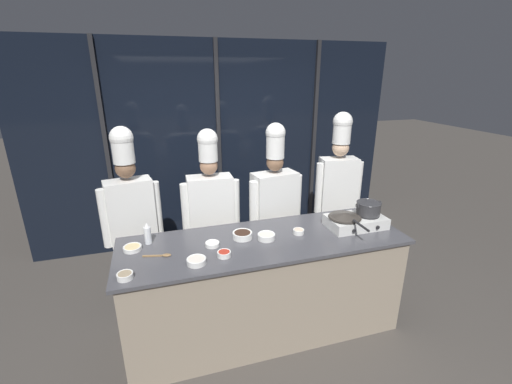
{
  "coord_description": "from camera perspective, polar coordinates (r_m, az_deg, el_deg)",
  "views": [
    {
      "loc": [
        -0.84,
        -2.51,
        2.31
      ],
      "look_at": [
        0.0,
        0.25,
        1.29
      ],
      "focal_mm": 24.0,
      "sensor_mm": 36.0,
      "label": 1
    }
  ],
  "objects": [
    {
      "name": "serving_spoon_slotted",
      "position": [
        2.83,
        -15.34,
        -10.14
      ],
      "size": [
        0.22,
        0.08,
        0.02
      ],
      "color": "olive",
      "rests_on": "demo_counter"
    },
    {
      "name": "prep_bowl_onion",
      "position": [
        2.66,
        -9.9,
        -11.2
      ],
      "size": [
        0.15,
        0.15,
        0.05
      ],
      "color": "white",
      "rests_on": "demo_counter"
    },
    {
      "name": "window_wall_back",
      "position": [
        4.69,
        -6.29,
        7.57
      ],
      "size": [
        4.92,
        0.09,
        2.7
      ],
      "color": "black",
      "rests_on": "ground_plane"
    },
    {
      "name": "prep_bowl_soy_glaze",
      "position": [
        2.99,
        -2.28,
        -7.11
      ],
      "size": [
        0.17,
        0.17,
        0.06
      ],
      "color": "white",
      "rests_on": "demo_counter"
    },
    {
      "name": "prep_bowl_bean_sprouts",
      "position": [
        2.98,
        1.73,
        -7.33
      ],
      "size": [
        0.15,
        0.15,
        0.05
      ],
      "color": "white",
      "rests_on": "demo_counter"
    },
    {
      "name": "squeeze_bottle_clear",
      "position": [
        3.02,
        -17.62,
        -6.62
      ],
      "size": [
        0.06,
        0.06,
        0.19
      ],
      "color": "white",
      "rests_on": "demo_counter"
    },
    {
      "name": "prep_bowl_ginger",
      "position": [
        2.98,
        -19.9,
        -8.74
      ],
      "size": [
        0.15,
        0.15,
        0.04
      ],
      "color": "white",
      "rests_on": "demo_counter"
    },
    {
      "name": "chef_line",
      "position": [
        3.62,
        3.08,
        -1.5
      ],
      "size": [
        0.6,
        0.31,
        1.83
      ],
      "rotation": [
        0.0,
        0.0,
        3.3
      ],
      "color": "#4C4C51",
      "rests_on": "ground_plane"
    },
    {
      "name": "stock_pot",
      "position": [
        3.34,
        18.25,
        -2.55
      ],
      "size": [
        0.25,
        0.23,
        0.12
      ],
      "color": "#333335",
      "rests_on": "portable_stove"
    },
    {
      "name": "prep_bowl_rice",
      "position": [
        2.89,
        -7.29,
        -8.56
      ],
      "size": [
        0.12,
        0.12,
        0.03
      ],
      "color": "white",
      "rests_on": "demo_counter"
    },
    {
      "name": "prep_bowl_chicken",
      "position": [
        3.09,
        7.11,
        -6.5
      ],
      "size": [
        0.1,
        0.1,
        0.04
      ],
      "color": "white",
      "rests_on": "demo_counter"
    },
    {
      "name": "chef_pastry",
      "position": [
        4.0,
        13.46,
        1.41
      ],
      "size": [
        0.54,
        0.27,
        1.9
      ],
      "rotation": [
        0.0,
        0.0,
        3.0
      ],
      "color": "#2D3856",
      "rests_on": "ground_plane"
    },
    {
      "name": "prep_bowl_mushrooms",
      "position": [
        2.62,
        -21.0,
        -12.86
      ],
      "size": [
        0.11,
        0.11,
        0.04
      ],
      "color": "white",
      "rests_on": "demo_counter"
    },
    {
      "name": "prep_bowl_chili_flakes",
      "position": [
        2.73,
        -5.34,
        -10.18
      ],
      "size": [
        0.11,
        0.11,
        0.04
      ],
      "color": "white",
      "rests_on": "demo_counter"
    },
    {
      "name": "ground_plane",
      "position": [
        3.51,
        1.27,
        -21.6
      ],
      "size": [
        24.0,
        24.0,
        0.0
      ],
      "primitive_type": "plane",
      "color": "#47423D"
    },
    {
      "name": "chef_sous",
      "position": [
        3.51,
        -7.57,
        -2.34
      ],
      "size": [
        0.59,
        0.24,
        1.8
      ],
      "rotation": [
        0.0,
        0.0,
        3.11
      ],
      "color": "#2D3856",
      "rests_on": "ground_plane"
    },
    {
      "name": "portable_stove",
      "position": [
        3.32,
        16.3,
        -4.72
      ],
      "size": [
        0.53,
        0.33,
        0.11
      ],
      "color": "silver",
      "rests_on": "demo_counter"
    },
    {
      "name": "frying_pan",
      "position": [
        3.23,
        14.66,
        -3.79
      ],
      "size": [
        0.3,
        0.52,
        0.04
      ],
      "color": "#38332D",
      "rests_on": "portable_stove"
    },
    {
      "name": "demo_counter",
      "position": [
        3.22,
        1.34,
        -15.3
      ],
      "size": [
        2.47,
        0.81,
        0.94
      ],
      "color": "gray",
      "rests_on": "ground_plane"
    },
    {
      "name": "chef_head",
      "position": [
        3.44,
        -20.13,
        -2.89
      ],
      "size": [
        0.55,
        0.29,
        1.86
      ],
      "rotation": [
        0.0,
        0.0,
        3.33
      ],
      "color": "#2D3856",
      "rests_on": "ground_plane"
    }
  ]
}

